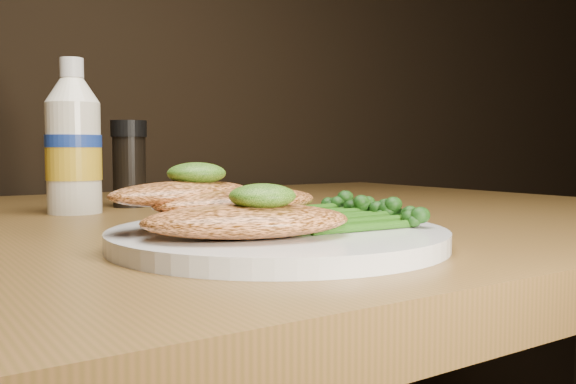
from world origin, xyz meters
TOP-DOWN VIEW (x-y plane):
  - plate at (-0.01, 0.82)m, footprint 0.25×0.25m
  - chicken_front at (-0.06, 0.79)m, footprint 0.15×0.11m
  - chicken_mid at (-0.04, 0.84)m, footprint 0.14×0.08m
  - chicken_back at (-0.07, 0.86)m, footprint 0.13×0.08m
  - pesto_front at (-0.05, 0.79)m, footprint 0.05×0.05m
  - pesto_back at (-0.06, 0.86)m, footprint 0.05×0.05m
  - broccolini_bundle at (0.03, 0.82)m, footprint 0.12×0.09m
  - mayo_bottle at (-0.07, 1.14)m, footprint 0.07×0.07m
  - pepper_grinder at (0.00, 1.18)m, footprint 0.05×0.05m

SIDE VIEW (x-z plane):
  - plate at x=-0.01m, z-range 0.75..0.76m
  - broccolini_bundle at x=0.03m, z-range 0.76..0.78m
  - chicken_front at x=-0.06m, z-range 0.76..0.78m
  - chicken_mid at x=-0.04m, z-range 0.77..0.79m
  - chicken_back at x=-0.07m, z-range 0.78..0.80m
  - pesto_front at x=-0.05m, z-range 0.78..0.80m
  - pepper_grinder at x=0.00m, z-range 0.75..0.85m
  - pesto_back at x=-0.06m, z-range 0.79..0.81m
  - mayo_bottle at x=-0.07m, z-range 0.75..0.92m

